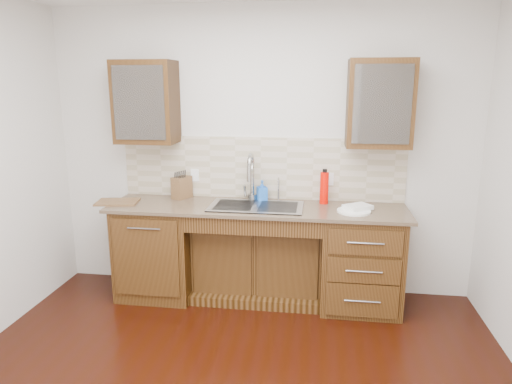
# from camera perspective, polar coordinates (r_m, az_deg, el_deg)

# --- Properties ---
(wall_back) EXTENTS (4.00, 0.10, 2.70)m
(wall_back) POSITION_cam_1_polar(r_m,az_deg,el_deg) (4.40, 0.73, 5.01)
(wall_back) COLOR silver
(wall_back) RESTS_ON ground
(base_cabinet_left) EXTENTS (0.70, 0.62, 0.88)m
(base_cabinet_left) POSITION_cam_1_polar(r_m,az_deg,el_deg) (4.51, -12.05, -7.04)
(base_cabinet_left) COLOR #593014
(base_cabinet_left) RESTS_ON ground
(base_cabinet_center) EXTENTS (1.20, 0.44, 0.70)m
(base_cabinet_center) POSITION_cam_1_polar(r_m,az_deg,el_deg) (4.41, 0.24, -8.49)
(base_cabinet_center) COLOR #593014
(base_cabinet_center) RESTS_ON ground
(base_cabinet_right) EXTENTS (0.70, 0.62, 0.88)m
(base_cabinet_right) POSITION_cam_1_polar(r_m,az_deg,el_deg) (4.27, 12.93, -8.27)
(base_cabinet_right) COLOR #593014
(base_cabinet_right) RESTS_ON ground
(countertop) EXTENTS (2.70, 0.65, 0.03)m
(countertop) POSITION_cam_1_polar(r_m,az_deg,el_deg) (4.13, 0.05, -2.01)
(countertop) COLOR #84705B
(countertop) RESTS_ON base_cabinet_left
(backsplash) EXTENTS (2.70, 0.02, 0.59)m
(backsplash) POSITION_cam_1_polar(r_m,az_deg,el_deg) (4.37, 0.62, 3.01)
(backsplash) COLOR beige
(backsplash) RESTS_ON wall_back
(sink) EXTENTS (0.84, 0.46, 0.19)m
(sink) POSITION_cam_1_polar(r_m,az_deg,el_deg) (4.14, 0.02, -3.00)
(sink) COLOR #9E9EA5
(sink) RESTS_ON countertop
(faucet) EXTENTS (0.04, 0.04, 0.40)m
(faucet) POSITION_cam_1_polar(r_m,az_deg,el_deg) (4.30, -0.48, 1.55)
(faucet) COLOR #999993
(faucet) RESTS_ON countertop
(filter_tap) EXTENTS (0.02, 0.02, 0.24)m
(filter_tap) POSITION_cam_1_polar(r_m,az_deg,el_deg) (4.30, 2.84, 0.43)
(filter_tap) COLOR #999993
(filter_tap) RESTS_ON countertop
(upper_cabinet_left) EXTENTS (0.55, 0.34, 0.75)m
(upper_cabinet_left) POSITION_cam_1_polar(r_m,az_deg,el_deg) (4.40, -13.57, 10.85)
(upper_cabinet_left) COLOR #593014
(upper_cabinet_left) RESTS_ON wall_back
(upper_cabinet_right) EXTENTS (0.55, 0.34, 0.75)m
(upper_cabinet_right) POSITION_cam_1_polar(r_m,az_deg,el_deg) (4.13, 15.19, 10.61)
(upper_cabinet_right) COLOR #593014
(upper_cabinet_right) RESTS_ON wall_back
(outlet_left) EXTENTS (0.08, 0.01, 0.12)m
(outlet_left) POSITION_cam_1_polar(r_m,az_deg,el_deg) (4.50, -7.65, 2.09)
(outlet_left) COLOR white
(outlet_left) RESTS_ON backsplash
(outlet_right) EXTENTS (0.08, 0.01, 0.12)m
(outlet_right) POSITION_cam_1_polar(r_m,az_deg,el_deg) (4.34, 9.14, 1.62)
(outlet_right) COLOR white
(outlet_right) RESTS_ON backsplash
(soap_bottle) EXTENTS (0.12, 0.12, 0.20)m
(soap_bottle) POSITION_cam_1_polar(r_m,az_deg,el_deg) (4.30, 0.76, 0.16)
(soap_bottle) COLOR blue
(soap_bottle) RESTS_ON countertop
(water_bottle) EXTENTS (0.10, 0.10, 0.29)m
(water_bottle) POSITION_cam_1_polar(r_m,az_deg,el_deg) (4.24, 8.53, 0.51)
(water_bottle) COLOR #EE0B00
(water_bottle) RESTS_ON countertop
(plate) EXTENTS (0.30, 0.30, 0.02)m
(plate) POSITION_cam_1_polar(r_m,az_deg,el_deg) (4.04, 12.13, -2.35)
(plate) COLOR white
(plate) RESTS_ON countertop
(dish_towel) EXTENTS (0.28, 0.26, 0.04)m
(dish_towel) POSITION_cam_1_polar(r_m,az_deg,el_deg) (4.08, 12.59, -1.84)
(dish_towel) COLOR beige
(dish_towel) RESTS_ON plate
(knife_block) EXTENTS (0.18, 0.22, 0.21)m
(knife_block) POSITION_cam_1_polar(r_m,az_deg,el_deg) (4.46, -9.27, 0.57)
(knife_block) COLOR olive
(knife_block) RESTS_ON countertop
(cutting_board) EXTENTS (0.41, 0.32, 0.02)m
(cutting_board) POSITION_cam_1_polar(r_m,az_deg,el_deg) (4.44, -16.93, -1.19)
(cutting_board) COLOR #9E6C4A
(cutting_board) RESTS_ON countertop
(cup_left_a) EXTENTS (0.13, 0.13, 0.09)m
(cup_left_a) POSITION_cam_1_polar(r_m,az_deg,el_deg) (4.45, -15.08, 10.08)
(cup_left_a) COLOR silver
(cup_left_a) RESTS_ON upper_cabinet_left
(cup_left_b) EXTENTS (0.14, 0.14, 0.10)m
(cup_left_b) POSITION_cam_1_polar(r_m,az_deg,el_deg) (4.36, -11.99, 10.26)
(cup_left_b) COLOR white
(cup_left_b) RESTS_ON upper_cabinet_left
(cup_right_a) EXTENTS (0.14, 0.14, 0.09)m
(cup_right_a) POSITION_cam_1_polar(r_m,az_deg,el_deg) (4.13, 13.81, 9.93)
(cup_right_a) COLOR white
(cup_right_a) RESTS_ON upper_cabinet_right
(cup_right_b) EXTENTS (0.13, 0.13, 0.10)m
(cup_right_b) POSITION_cam_1_polar(r_m,az_deg,el_deg) (4.16, 17.29, 9.78)
(cup_right_b) COLOR silver
(cup_right_b) RESTS_ON upper_cabinet_right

